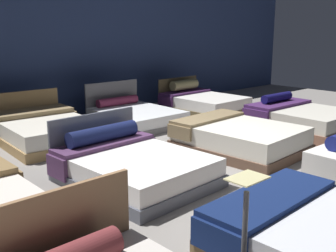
{
  "coord_description": "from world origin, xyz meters",
  "views": [
    {
      "loc": [
        -4.39,
        -4.13,
        2.1
      ],
      "look_at": [
        -0.23,
        0.41,
        0.61
      ],
      "focal_mm": 43.65,
      "sensor_mm": 36.0,
      "label": 1
    }
  ],
  "objects": [
    {
      "name": "ground_plane",
      "position": [
        0.0,
        0.0,
        -0.01
      ],
      "size": [
        18.0,
        18.0,
        0.02
      ],
      "primitive_type": "cube",
      "color": "gray"
    },
    {
      "name": "showroom_back_wall",
      "position": [
        0.0,
        4.7,
        1.75
      ],
      "size": [
        18.0,
        0.06,
        3.5
      ],
      "primitive_type": "cube",
      "color": "navy",
      "rests_on": "ground_plane"
    },
    {
      "name": "bed_1",
      "position": [
        -1.12,
        -2.67,
        0.24
      ],
      "size": [
        1.71,
        1.98,
        0.52
      ],
      "rotation": [
        0.0,
        0.0,
        0.03
      ],
      "color": "brown",
      "rests_on": "ground_plane"
    },
    {
      "name": "bed_5",
      "position": [
        -1.12,
        0.19,
        0.23
      ],
      "size": [
        1.73,
        2.04,
        0.85
      ],
      "rotation": [
        0.0,
        0.0,
        0.05
      ],
      "color": "#4A4E5A",
      "rests_on": "ground_plane"
    },
    {
      "name": "bed_6",
      "position": [
        1.14,
        0.08,
        0.24
      ],
      "size": [
        1.69,
        2.1,
        0.52
      ],
      "rotation": [
        0.0,
        0.0,
        0.06
      ],
      "color": "brown",
      "rests_on": "ground_plane"
    },
    {
      "name": "bed_7",
      "position": [
        3.25,
        0.12,
        0.25
      ],
      "size": [
        1.7,
        1.94,
        0.72
      ],
      "rotation": [
        0.0,
        0.0,
        -0.02
      ],
      "color": "brown",
      "rests_on": "ground_plane"
    },
    {
      "name": "bed_9",
      "position": [
        -1.09,
        2.94,
        0.24
      ],
      "size": [
        1.73,
        2.18,
        0.85
      ],
      "rotation": [
        0.0,
        0.0,
        -0.06
      ],
      "color": "olive",
      "rests_on": "ground_plane"
    },
    {
      "name": "bed_10",
      "position": [
        1.06,
        2.9,
        0.19
      ],
      "size": [
        1.55,
        1.94,
        0.87
      ],
      "rotation": [
        0.0,
        0.0,
        -0.01
      ],
      "color": "#555557",
      "rests_on": "ground_plane"
    },
    {
      "name": "bed_11",
      "position": [
        3.27,
        2.93,
        0.23
      ],
      "size": [
        1.57,
        2.0,
        0.8
      ],
      "rotation": [
        0.0,
        0.0,
        0.02
      ],
      "color": "brown",
      "rests_on": "ground_plane"
    }
  ]
}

